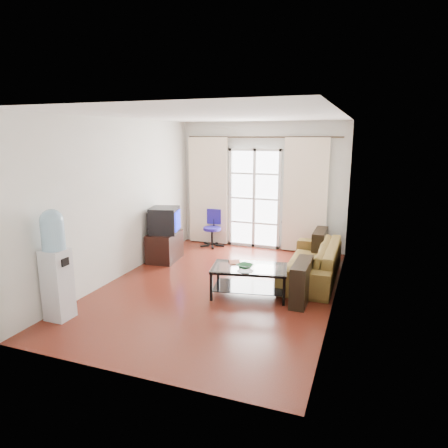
# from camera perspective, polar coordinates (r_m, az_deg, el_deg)

# --- Properties ---
(floor) EXTENTS (5.20, 5.20, 0.00)m
(floor) POSITION_cam_1_polar(r_m,az_deg,el_deg) (6.57, -0.76, -9.01)
(floor) COLOR maroon
(floor) RESTS_ON ground
(ceiling) EXTENTS (5.20, 5.20, 0.00)m
(ceiling) POSITION_cam_1_polar(r_m,az_deg,el_deg) (6.11, -0.83, 15.24)
(ceiling) COLOR white
(ceiling) RESTS_ON wall_back
(wall_back) EXTENTS (3.60, 0.02, 2.70)m
(wall_back) POSITION_cam_1_polar(r_m,az_deg,el_deg) (8.65, 5.44, 5.43)
(wall_back) COLOR white
(wall_back) RESTS_ON floor
(wall_front) EXTENTS (3.60, 0.02, 2.70)m
(wall_front) POSITION_cam_1_polar(r_m,az_deg,el_deg) (3.94, -14.52, -3.47)
(wall_front) COLOR white
(wall_front) RESTS_ON floor
(wall_left) EXTENTS (0.02, 5.20, 2.70)m
(wall_left) POSITION_cam_1_polar(r_m,az_deg,el_deg) (7.04, -14.62, 3.46)
(wall_left) COLOR white
(wall_left) RESTS_ON floor
(wall_right) EXTENTS (0.02, 5.20, 2.70)m
(wall_right) POSITION_cam_1_polar(r_m,az_deg,el_deg) (5.81, 16.02, 1.53)
(wall_right) COLOR white
(wall_right) RESTS_ON floor
(french_door) EXTENTS (1.16, 0.06, 2.15)m
(french_door) POSITION_cam_1_polar(r_m,az_deg,el_deg) (8.67, 4.34, 3.63)
(french_door) COLOR white
(french_door) RESTS_ON wall_back
(curtain_rod) EXTENTS (3.30, 0.04, 0.04)m
(curtain_rod) POSITION_cam_1_polar(r_m,az_deg,el_deg) (8.49, 5.40, 12.27)
(curtain_rod) COLOR #4C3F2D
(curtain_rod) RESTS_ON wall_back
(curtain_left) EXTENTS (0.90, 0.07, 2.35)m
(curtain_left) POSITION_cam_1_polar(r_m,az_deg,el_deg) (8.94, -2.26, 4.73)
(curtain_left) COLOR #FFECCD
(curtain_left) RESTS_ON curtain_rod
(curtain_right) EXTENTS (0.90, 0.07, 2.35)m
(curtain_right) POSITION_cam_1_polar(r_m,az_deg,el_deg) (8.36, 11.51, 3.95)
(curtain_right) COLOR #FFECCD
(curtain_right) RESTS_ON curtain_rod
(radiator) EXTENTS (0.64, 0.12, 0.64)m
(radiator) POSITION_cam_1_polar(r_m,az_deg,el_deg) (8.57, 10.29, -1.72)
(radiator) COLOR #969799
(radiator) RESTS_ON floor
(sofa) EXTENTS (2.11, 0.83, 0.62)m
(sofa) POSITION_cam_1_polar(r_m,az_deg,el_deg) (7.05, 12.45, -5.12)
(sofa) COLOR olive
(sofa) RESTS_ON floor
(coffee_table) EXTENTS (1.23, 0.85, 0.46)m
(coffee_table) POSITION_cam_1_polar(r_m,az_deg,el_deg) (6.16, 3.62, -7.59)
(coffee_table) COLOR silver
(coffee_table) RESTS_ON floor
(bowl) EXTENTS (0.39, 0.39, 0.06)m
(bowl) POSITION_cam_1_polar(r_m,az_deg,el_deg) (6.05, 3.05, -6.04)
(bowl) COLOR #2E8143
(bowl) RESTS_ON coffee_table
(book) EXTENTS (0.35, 0.36, 0.02)m
(book) POSITION_cam_1_polar(r_m,az_deg,el_deg) (6.27, 0.77, -5.51)
(book) COLOR #B23A15
(book) RESTS_ON coffee_table
(remote) EXTENTS (0.14, 0.11, 0.02)m
(remote) POSITION_cam_1_polar(r_m,az_deg,el_deg) (6.06, 2.83, -6.21)
(remote) COLOR black
(remote) RESTS_ON coffee_table
(tv_stand) EXTENTS (0.58, 0.81, 0.56)m
(tv_stand) POSITION_cam_1_polar(r_m,az_deg,el_deg) (7.94, -8.47, -3.20)
(tv_stand) COLOR black
(tv_stand) RESTS_ON floor
(crt_tv) EXTENTS (0.65, 0.66, 0.50)m
(crt_tv) POSITION_cam_1_polar(r_m,az_deg,el_deg) (7.80, -8.64, 0.53)
(crt_tv) COLOR black
(crt_tv) RESTS_ON tv_stand
(task_chair) EXTENTS (0.62, 0.62, 0.81)m
(task_chair) POSITION_cam_1_polar(r_m,az_deg,el_deg) (8.87, -1.66, -1.65)
(task_chair) COLOR black
(task_chair) RESTS_ON floor
(water_cooler) EXTENTS (0.33, 0.31, 1.50)m
(water_cooler) POSITION_cam_1_polar(r_m,az_deg,el_deg) (5.69, -22.92, -5.12)
(water_cooler) COLOR silver
(water_cooler) RESTS_ON floor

